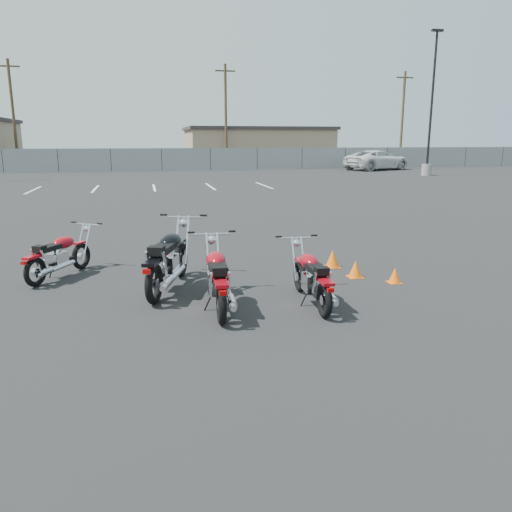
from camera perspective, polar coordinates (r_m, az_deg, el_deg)
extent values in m
plane|color=black|center=(7.69, -0.48, -5.79)|extent=(120.00, 120.00, 0.00)
torus|color=black|center=(10.39, -19.35, -0.02)|extent=(0.35, 0.50, 0.52)
cylinder|color=silver|center=(10.39, -19.35, -0.02)|extent=(0.15, 0.16, 0.14)
torus|color=black|center=(9.45, -23.92, -1.68)|extent=(0.35, 0.50, 0.52)
cylinder|color=silver|center=(9.45, -23.92, -1.68)|extent=(0.15, 0.16, 0.14)
cube|color=black|center=(9.90, -21.54, -0.62)|extent=(0.54, 0.83, 0.05)
cube|color=silver|center=(9.86, -21.73, -0.38)|extent=(0.38, 0.41, 0.26)
cylinder|color=silver|center=(9.83, -21.80, 0.51)|extent=(0.26, 0.28, 0.23)
ellipsoid|color=maroon|center=(9.95, -21.14, 1.43)|extent=(0.49, 0.57, 0.22)
cube|color=black|center=(9.64, -22.67, 0.84)|extent=(0.44, 0.53, 0.09)
cube|color=black|center=(9.48, -23.53, 0.77)|extent=(0.24, 0.23, 0.10)
cube|color=maroon|center=(9.38, -24.14, -0.09)|extent=(0.32, 0.39, 0.04)
cube|color=maroon|center=(10.34, -19.47, 1.46)|extent=(0.25, 0.31, 0.03)
cylinder|color=silver|center=(9.43, -23.04, -0.27)|extent=(0.12, 0.16, 0.34)
cylinder|color=silver|center=(9.56, -23.99, -0.18)|extent=(0.12, 0.16, 0.34)
cylinder|color=silver|center=(9.63, -21.84, -1.33)|extent=(0.55, 0.87, 0.11)
cylinder|color=silver|center=(9.43, -22.92, -1.63)|extent=(0.25, 0.32, 0.11)
cylinder|color=silver|center=(10.37, -18.78, 1.57)|extent=(0.21, 0.32, 0.69)
cylinder|color=silver|center=(10.46, -19.47, 1.62)|extent=(0.21, 0.32, 0.69)
sphere|color=silver|center=(10.49, -18.77, 2.96)|extent=(0.19, 0.19, 0.14)
cylinder|color=silver|center=(10.48, -18.75, 3.44)|extent=(0.54, 0.33, 0.03)
cylinder|color=black|center=(10.29, -17.45, 3.56)|extent=(0.11, 0.08, 0.03)
cylinder|color=black|center=(10.65, -20.14, 3.66)|extent=(0.11, 0.08, 0.03)
cylinder|color=black|center=(9.95, -22.32, -1.60)|extent=(0.13, 0.09, 0.26)
cube|color=#990505|center=(9.23, -25.03, -0.74)|extent=(0.10, 0.09, 0.05)
torus|color=black|center=(9.35, -8.61, -0.40)|extent=(0.33, 0.66, 0.66)
cylinder|color=silver|center=(9.35, -8.61, -0.40)|extent=(0.16, 0.20, 0.18)
torus|color=black|center=(7.88, -11.58, -3.10)|extent=(0.33, 0.66, 0.66)
cylinder|color=silver|center=(7.88, -11.58, -3.10)|extent=(0.16, 0.20, 0.18)
cube|color=black|center=(8.60, -9.98, -1.35)|extent=(0.48, 1.12, 0.07)
cube|color=silver|center=(8.53, -10.10, -1.02)|extent=(0.43, 0.49, 0.33)
cylinder|color=silver|center=(8.49, -10.15, 0.27)|extent=(0.30, 0.33, 0.29)
ellipsoid|color=black|center=(8.69, -9.72, 1.62)|extent=(0.52, 0.71, 0.28)
cube|color=black|center=(8.20, -10.73, 0.74)|extent=(0.47, 0.66, 0.11)
cube|color=black|center=(7.94, -11.32, 0.62)|extent=(0.29, 0.27, 0.13)
cube|color=black|center=(7.77, -11.75, -0.70)|extent=(0.34, 0.50, 0.05)
cube|color=black|center=(9.27, -8.68, 1.67)|extent=(0.26, 0.40, 0.04)
cylinder|color=silver|center=(7.92, -10.40, -0.91)|extent=(0.12, 0.21, 0.43)
cylinder|color=silver|center=(8.00, -12.21, -0.85)|extent=(0.12, 0.21, 0.43)
cylinder|color=silver|center=(8.26, -9.43, -2.40)|extent=(0.49, 1.17, 0.14)
cylinder|color=silver|center=(7.93, -10.12, -2.92)|extent=(0.25, 0.41, 0.14)
cylinder|color=silver|center=(9.37, -7.89, 1.85)|extent=(0.19, 0.43, 0.86)
cylinder|color=silver|center=(9.42, -9.05, 1.87)|extent=(0.19, 0.43, 0.86)
sphere|color=silver|center=(9.51, -8.26, 3.75)|extent=(0.22, 0.22, 0.18)
cylinder|color=silver|center=(9.52, -8.25, 4.42)|extent=(0.73, 0.28, 0.03)
cylinder|color=black|center=(9.40, -6.03, 4.64)|extent=(0.14, 0.08, 0.04)
cylinder|color=black|center=(9.59, -10.51, 4.67)|extent=(0.14, 0.08, 0.04)
cylinder|color=black|center=(8.60, -11.11, -2.84)|extent=(0.17, 0.08, 0.33)
cube|color=#990505|center=(7.53, -12.39, -1.74)|extent=(0.12, 0.10, 0.07)
torus|color=black|center=(8.25, -4.85, -2.38)|extent=(0.14, 0.59, 0.59)
cylinder|color=silver|center=(8.25, -4.85, -2.38)|extent=(0.11, 0.16, 0.16)
torus|color=black|center=(6.90, -3.98, -5.51)|extent=(0.14, 0.59, 0.59)
cylinder|color=silver|center=(6.90, -3.98, -5.51)|extent=(0.11, 0.16, 0.16)
cube|color=black|center=(7.56, -4.46, -3.52)|extent=(0.16, 1.03, 0.06)
cube|color=silver|center=(7.50, -4.44, -3.20)|extent=(0.30, 0.39, 0.29)
cylinder|color=silver|center=(7.45, -4.47, -1.90)|extent=(0.21, 0.26, 0.26)
ellipsoid|color=maroon|center=(7.63, -4.62, -0.48)|extent=(0.33, 0.58, 0.25)
cube|color=black|center=(7.18, -4.32, -1.50)|extent=(0.29, 0.55, 0.10)
cube|color=black|center=(6.94, -4.16, -1.69)|extent=(0.23, 0.19, 0.12)
cube|color=maroon|center=(6.79, -4.01, -3.10)|extent=(0.20, 0.42, 0.05)
cube|color=maroon|center=(8.17, -4.90, -0.30)|extent=(0.15, 0.34, 0.04)
cylinder|color=silver|center=(6.98, -3.16, -3.18)|extent=(0.06, 0.18, 0.38)
cylinder|color=silver|center=(6.96, -5.08, -3.26)|extent=(0.06, 0.18, 0.38)
cylinder|color=silver|center=(7.31, -3.04, -4.57)|extent=(0.16, 1.08, 0.13)
cylinder|color=silver|center=(7.01, -2.78, -5.19)|extent=(0.14, 0.35, 0.13)
cylinder|color=silver|center=(8.29, -4.35, -0.06)|extent=(0.07, 0.39, 0.77)
cylinder|color=silver|center=(8.28, -5.56, -0.10)|extent=(0.07, 0.39, 0.77)
sphere|color=silver|center=(8.39, -5.07, 1.85)|extent=(0.17, 0.17, 0.16)
cylinder|color=silver|center=(8.39, -5.09, 2.53)|extent=(0.68, 0.07, 0.03)
cylinder|color=black|center=(8.39, -2.75, 2.84)|extent=(0.12, 0.04, 0.04)
cylinder|color=black|center=(8.34, -7.43, 2.69)|extent=(0.12, 0.04, 0.04)
cylinder|color=black|center=(7.52, -5.42, -5.13)|extent=(0.15, 0.03, 0.29)
cube|color=#990505|center=(6.56, -3.80, -4.25)|extent=(0.10, 0.06, 0.06)
torus|color=black|center=(8.39, 5.03, -2.32)|extent=(0.11, 0.54, 0.53)
cylinder|color=silver|center=(8.39, 5.03, -2.32)|extent=(0.09, 0.14, 0.14)
torus|color=black|center=(7.21, 7.81, -5.00)|extent=(0.11, 0.54, 0.53)
cylinder|color=silver|center=(7.21, 7.81, -5.00)|extent=(0.09, 0.14, 0.14)
cube|color=black|center=(7.78, 6.32, -3.31)|extent=(0.12, 0.94, 0.05)
cube|color=silver|center=(7.73, 6.42, -3.02)|extent=(0.26, 0.35, 0.27)
cylinder|color=silver|center=(7.69, 6.45, -1.87)|extent=(0.18, 0.23, 0.23)
ellipsoid|color=maroon|center=(7.84, 6.04, -0.62)|extent=(0.29, 0.52, 0.23)
cube|color=black|center=(7.45, 6.97, -1.52)|extent=(0.25, 0.50, 0.09)
cube|color=black|center=(7.24, 7.51, -1.68)|extent=(0.20, 0.17, 0.11)
cube|color=maroon|center=(7.11, 7.92, -2.90)|extent=(0.17, 0.38, 0.04)
cube|color=maroon|center=(8.32, 5.06, -0.46)|extent=(0.13, 0.31, 0.04)
cylinder|color=silver|center=(7.30, 8.32, -2.96)|extent=(0.05, 0.16, 0.35)
cylinder|color=silver|center=(7.23, 6.72, -3.06)|extent=(0.05, 0.16, 0.35)
cylinder|color=silver|center=(7.60, 7.92, -4.19)|extent=(0.11, 0.98, 0.11)
cylinder|color=silver|center=(7.34, 8.63, -4.70)|extent=(0.12, 0.32, 0.12)
cylinder|color=silver|center=(8.44, 5.39, -0.24)|extent=(0.05, 0.36, 0.70)
cylinder|color=silver|center=(8.39, 4.34, -0.29)|extent=(0.05, 0.36, 0.70)
sphere|color=silver|center=(8.50, 4.64, 1.47)|extent=(0.15, 0.15, 0.14)
cylinder|color=silver|center=(8.50, 4.62, 2.08)|extent=(0.62, 0.05, 0.03)
cylinder|color=black|center=(8.56, 6.67, 2.36)|extent=(0.11, 0.04, 0.03)
cylinder|color=black|center=(8.40, 2.61, 2.23)|extent=(0.11, 0.04, 0.03)
cylinder|color=black|center=(7.72, 5.59, -4.75)|extent=(0.14, 0.03, 0.27)
cube|color=#990505|center=(6.92, 8.51, -3.88)|extent=(0.09, 0.06, 0.05)
cone|color=orange|center=(9.43, 11.30, -1.42)|extent=(0.25, 0.25, 0.31)
cube|color=orange|center=(9.47, 11.26, -2.36)|extent=(0.27, 0.27, 0.01)
cone|color=orange|center=(9.24, 15.59, -2.09)|extent=(0.22, 0.22, 0.27)
cube|color=orange|center=(9.28, 15.53, -2.92)|extent=(0.23, 0.23, 0.01)
cone|color=orange|center=(10.09, 8.74, -0.25)|extent=(0.28, 0.28, 0.34)
cube|color=orange|center=(10.13, 8.71, -1.23)|extent=(0.30, 0.30, 0.01)
cylinder|color=gray|center=(37.74, 18.92, 9.30)|extent=(0.70, 0.70, 0.80)
cylinder|color=black|center=(37.78, 19.48, 16.49)|extent=(0.16, 0.16, 8.69)
cube|color=black|center=(38.34, 20.02, 23.07)|extent=(0.80, 0.25, 0.15)
cube|color=gray|center=(42.17, -10.73, 10.79)|extent=(80.00, 0.04, 1.80)
cylinder|color=black|center=(43.42, -26.98, 9.67)|extent=(0.06, 0.06, 1.80)
cylinder|color=black|center=(42.63, -21.70, 10.13)|extent=(0.06, 0.06, 1.80)
cylinder|color=black|center=(42.21, -16.25, 10.50)|extent=(0.06, 0.06, 1.80)
cylinder|color=black|center=(42.17, -10.73, 10.79)|extent=(0.06, 0.06, 1.80)
cylinder|color=black|center=(42.50, -5.23, 10.98)|extent=(0.06, 0.06, 1.80)
cylinder|color=black|center=(43.20, 0.13, 11.07)|extent=(0.06, 0.06, 1.80)
cylinder|color=black|center=(44.26, 5.29, 11.06)|extent=(0.06, 0.06, 1.80)
cylinder|color=black|center=(45.64, 10.16, 10.98)|extent=(0.06, 0.06, 1.80)
cylinder|color=black|center=(47.32, 14.72, 10.83)|extent=(0.06, 0.06, 1.80)
cylinder|color=black|center=(49.27, 18.93, 10.63)|extent=(0.06, 0.06, 1.80)
cylinder|color=black|center=(51.45, 22.80, 10.40)|extent=(0.06, 0.06, 1.80)
cylinder|color=black|center=(53.85, 26.34, 10.15)|extent=(0.06, 0.06, 1.80)
cube|color=#9A8063|center=(52.40, 0.09, 12.32)|extent=(14.00, 9.00, 3.40)
cube|color=#39302F|center=(52.40, 0.09, 14.34)|extent=(14.40, 9.40, 0.30)
cylinder|color=#41301E|center=(48.30, -25.99, 14.28)|extent=(0.24, 0.24, 9.00)
cube|color=#41301E|center=(48.62, -26.47, 18.86)|extent=(1.80, 0.12, 0.12)
cylinder|color=#41301E|center=(46.76, -3.47, 15.62)|extent=(0.24, 0.24, 9.00)
cube|color=#41301E|center=(47.09, -3.54, 20.37)|extent=(1.80, 0.12, 0.12)
cylinder|color=#41301E|center=(53.62, 16.38, 14.82)|extent=(0.24, 0.24, 9.00)
cube|color=#41301E|center=(53.90, 16.66, 18.95)|extent=(1.80, 0.12, 0.12)
cube|color=silver|center=(27.77, -24.11, 6.89)|extent=(0.12, 4.00, 0.01)
cube|color=silver|center=(27.34, -17.90, 7.32)|extent=(0.12, 4.00, 0.01)
cube|color=silver|center=(27.23, -11.56, 7.66)|extent=(0.12, 4.00, 0.01)
cube|color=silver|center=(27.45, -5.23, 7.92)|extent=(0.12, 4.00, 0.01)
cube|color=silver|center=(28.00, 0.92, 8.07)|extent=(0.12, 4.00, 0.01)
imported|color=silver|center=(43.66, 13.73, 11.22)|extent=(4.88, 7.24, 2.55)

